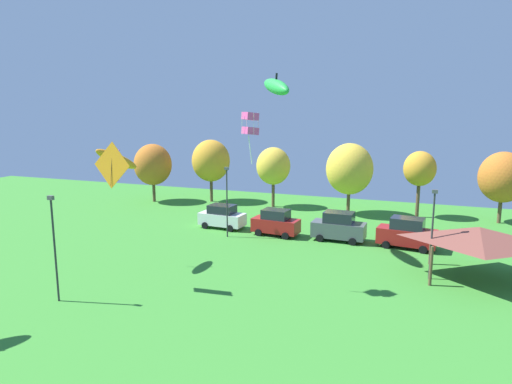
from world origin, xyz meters
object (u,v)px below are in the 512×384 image
Objects in this scene: kite_flying_8 at (250,124)px; kite_flying_4 at (117,159)px; parked_car_third_from_left at (339,227)px; treeline_tree_4 at (420,169)px; light_post_3 at (432,229)px; treeline_tree_5 at (503,177)px; treeline_tree_1 at (211,161)px; treeline_tree_3 at (349,169)px; parked_car_leftmost at (222,217)px; treeline_tree_0 at (153,165)px; kite_flying_1 at (112,165)px; kite_flying_5 at (276,87)px; light_post_0 at (54,243)px; light_post_2 at (227,198)px; parked_car_second_from_left at (276,223)px; parked_car_rightmost_in_row at (407,233)px; park_pavilion at (479,235)px; treeline_tree_2 at (273,166)px.

kite_flying_4 is at bearing 175.48° from kite_flying_8.
parked_car_third_from_left is 0.66× the size of treeline_tree_4.
light_post_3 is 19.83m from treeline_tree_5.
treeline_tree_1 is 16.95m from treeline_tree_3.
treeline_tree_0 is at bearing 150.65° from parked_car_leftmost.
treeline_tree_4 reaches higher than light_post_3.
kite_flying_5 reaches higher than kite_flying_1.
treeline_tree_5 reaches higher than parked_car_leftmost.
kite_flying_8 is 0.44× the size of treeline_tree_5.
light_post_0 is at bearing -123.17° from kite_flying_1.
parked_car_leftmost is (-7.85, 12.75, -9.21)m from kite_flying_8.
treeline_tree_4 is at bearing 64.01° from parked_car_third_from_left.
kite_flying_4 is at bearing -98.17° from parked_car_leftmost.
treeline_tree_0 is (-10.61, 20.60, -3.14)m from kite_flying_4.
kite_flying_5 is 0.73× the size of light_post_2.
kite_flying_4 is 23.64m from treeline_tree_1.
parked_car_leftmost is 0.63× the size of treeline_tree_0.
kite_flying_5 is at bearing -67.38° from parked_car_second_from_left.
parked_car_third_from_left is at bearing -33.12° from treeline_tree_1.
light_post_0 is 23.54m from light_post_3.
light_post_3 is (16.82, -4.62, -0.10)m from light_post_2.
treeline_tree_3 is at bearing 128.72° from parked_car_rightmost_in_row.
kite_flying_1 is 5.58m from light_post_0.
parked_car_second_from_left is at bearing 152.99° from light_post_3.
treeline_tree_3 reaches higher than treeline_tree_5.
kite_flying_8 is 0.44× the size of treeline_tree_0.
light_post_2 is at bearing -138.33° from treeline_tree_4.
treeline_tree_1 is 1.09× the size of treeline_tree_4.
kite_flying_4 is 13.87m from parked_car_leftmost.
treeline_tree_5 is (3.62, 17.72, 1.53)m from park_pavilion.
parked_car_leftmost is 11.20m from parked_car_third_from_left.
light_post_2 is at bearing 169.51° from park_pavilion.
treeline_tree_5 is at bearing 31.09° from light_post_2.
treeline_tree_0 is at bearing 142.76° from light_post_2.
kite_flying_8 is 0.45× the size of treeline_tree_4.
parked_car_third_from_left is 0.66× the size of treeline_tree_2.
treeline_tree_4 is (23.93, 0.03, 0.08)m from treeline_tree_1.
light_post_0 reaches higher than park_pavilion.
treeline_tree_4 is (15.61, 13.89, 1.58)m from light_post_2.
treeline_tree_2 is at bearing 133.18° from light_post_3.
kite_flying_1 is at bearing -76.31° from treeline_tree_1.
parked_car_third_from_left reaches higher than parked_car_leftmost.
parked_car_rightmost_in_row is (16.79, -0.57, 0.12)m from parked_car_leftmost.
treeline_tree_5 reaches higher than parked_car_second_from_left.
parked_car_rightmost_in_row is 0.70× the size of treeline_tree_2.
kite_flying_8 reaches higher than treeline_tree_0.
treeline_tree_4 is at bearing 94.69° from parked_car_rightmost_in_row.
kite_flying_1 is at bearing -132.71° from treeline_tree_5.
light_post_3 is 0.79× the size of treeline_tree_3.
parked_car_second_from_left is at bearing -148.15° from treeline_tree_5.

